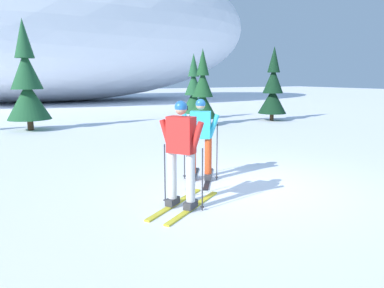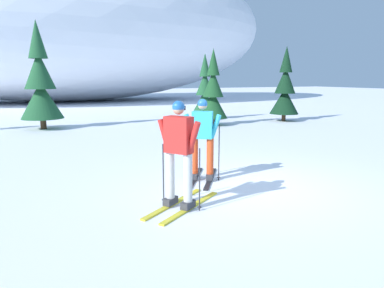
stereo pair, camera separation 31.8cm
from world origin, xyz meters
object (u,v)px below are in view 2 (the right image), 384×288
object	(u,v)px
pine_tree_center	(213,94)
skier_cyan_jacket	(202,138)
pine_tree_center_right	(205,92)
pine_tree_far_right	(285,90)
skier_red_jacket	(179,152)
pine_tree_center_left	(40,84)

from	to	relation	value
pine_tree_center	skier_cyan_jacket	bearing A→B (deg)	-119.75
pine_tree_center_right	pine_tree_far_right	bearing A→B (deg)	-34.30
skier_red_jacket	pine_tree_center_left	distance (m)	11.19
pine_tree_center	pine_tree_far_right	distance (m)	4.02
pine_tree_center_left	pine_tree_center	bearing A→B (deg)	-15.79
pine_tree_center	pine_tree_center_right	distance (m)	2.27
skier_cyan_jacket	skier_red_jacket	distance (m)	1.70
pine_tree_far_right	skier_cyan_jacket	bearing A→B (deg)	-137.97
pine_tree_center_left	skier_cyan_jacket	bearing A→B (deg)	-74.17
pine_tree_center	pine_tree_center_right	world-z (taller)	pine_tree_center
pine_tree_center	pine_tree_far_right	size ratio (longest dim) A/B	0.94
pine_tree_center_left	pine_tree_far_right	xyz separation A→B (m)	(11.17, -2.13, -0.34)
pine_tree_center_right	pine_tree_far_right	xyz separation A→B (m)	(3.33, -2.27, 0.13)
skier_cyan_jacket	pine_tree_center_right	world-z (taller)	pine_tree_center_right
skier_cyan_jacket	pine_tree_center	xyz separation A→B (m)	(4.40, 7.69, 0.53)
skier_red_jacket	pine_tree_center	world-z (taller)	pine_tree_center
skier_cyan_jacket	pine_tree_far_right	distance (m)	11.35
skier_red_jacket	pine_tree_far_right	bearing A→B (deg)	43.09
skier_cyan_jacket	pine_tree_center_right	size ratio (longest dim) A/B	0.51
skier_red_jacket	pine_tree_center	size ratio (longest dim) A/B	0.52
skier_cyan_jacket	pine_tree_center	distance (m)	8.88
skier_red_jacket	pine_tree_far_right	size ratio (longest dim) A/B	0.49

